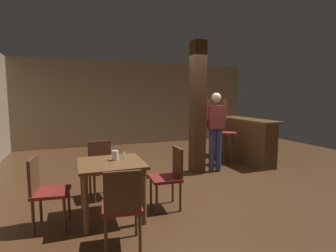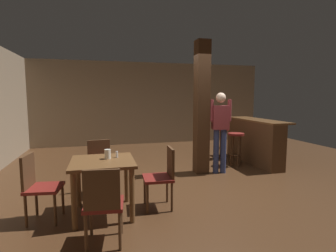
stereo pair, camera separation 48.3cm
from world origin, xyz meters
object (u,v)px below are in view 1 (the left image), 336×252
object	(u,v)px
salt_shaker	(124,155)
bar_stool_mid	(214,136)
chair_north	(102,166)
bar_stool_near	(228,140)
chair_west	(44,188)
bar_counter	(244,139)
chair_east	(170,174)
chair_south	(122,204)
dining_table	(111,172)
napkin_cup	(115,155)
standing_person	(216,126)

from	to	relation	value
salt_shaker	bar_stool_mid	world-z (taller)	salt_shaker
chair_north	salt_shaker	xyz separation A→B (m)	(0.24, -0.72, 0.31)
salt_shaker	bar_stool_near	distance (m)	3.39
salt_shaker	chair_west	bearing A→B (deg)	-172.74
chair_west	bar_counter	xyz separation A→B (m)	(4.49, 2.06, 0.04)
chair_east	bar_counter	distance (m)	3.47
chair_south	bar_stool_near	world-z (taller)	chair_south
dining_table	chair_north	bearing A→B (deg)	92.61
chair_south	chair_east	bearing A→B (deg)	44.05
bar_counter	bar_stool_near	world-z (taller)	bar_counter
napkin_cup	standing_person	bearing A→B (deg)	29.47
dining_table	standing_person	xyz separation A→B (m)	(2.45, 1.42, 0.38)
chair_west	bar_stool_near	world-z (taller)	chair_west
napkin_cup	bar_counter	xyz separation A→B (m)	(3.59, 1.97, -0.29)
chair_north	bar_counter	bearing A→B (deg)	18.10
chair_west	salt_shaker	bearing A→B (deg)	7.26
standing_person	bar_stool_near	bearing A→B (deg)	35.79
salt_shaker	standing_person	xyz separation A→B (m)	(2.25, 1.30, 0.19)
chair_west	chair_north	bearing A→B (deg)	47.33
chair_east	bar_stool_mid	xyz separation A→B (m)	(2.24, 2.60, 0.09)
chair_north	standing_person	xyz separation A→B (m)	(2.49, 0.58, 0.50)
chair_west	standing_person	world-z (taller)	standing_person
chair_east	standing_person	size ratio (longest dim) A/B	0.52
chair_north	salt_shaker	distance (m)	0.82
bar_stool_near	chair_east	bearing A→B (deg)	-140.01
bar_counter	bar_stool_mid	xyz separation A→B (m)	(-0.57, 0.56, 0.04)
dining_table	chair_east	xyz separation A→B (m)	(0.85, 0.00, -0.11)
dining_table	chair_north	distance (m)	0.85
chair_south	standing_person	xyz separation A→B (m)	(2.46, 2.25, 0.50)
chair_south	bar_stool_mid	bearing A→B (deg)	47.89
salt_shaker	bar_counter	xyz separation A→B (m)	(3.46, 1.93, -0.27)
bar_counter	bar_stool_mid	distance (m)	0.80
chair_south	bar_stool_mid	distance (m)	4.63
bar_counter	chair_south	bearing A→B (deg)	-141.91
bar_counter	chair_north	bearing A→B (deg)	-161.90
chair_west	bar_stool_near	bearing A→B (deg)	25.80
chair_north	bar_counter	world-z (taller)	bar_counter
chair_east	bar_stool_near	bearing A→B (deg)	39.99
salt_shaker	standing_person	world-z (taller)	standing_person
chair_east	napkin_cup	bearing A→B (deg)	174.94
chair_south	standing_person	distance (m)	3.37
chair_west	bar_stool_near	size ratio (longest dim) A/B	1.14
dining_table	salt_shaker	xyz separation A→B (m)	(0.20, 0.12, 0.19)
bar_counter	napkin_cup	bearing A→B (deg)	-151.20
bar_stool_near	napkin_cup	bearing A→B (deg)	-149.11
dining_table	chair_west	xyz separation A→B (m)	(-0.82, -0.01, -0.11)
chair_east	bar_stool_near	xyz separation A→B (m)	(2.23, 1.87, 0.09)
chair_south	salt_shaker	distance (m)	1.02
dining_table	standing_person	bearing A→B (deg)	30.05
bar_stool_near	bar_stool_mid	size ratio (longest dim) A/B	0.97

